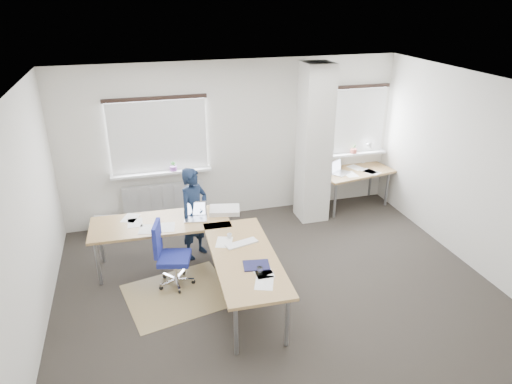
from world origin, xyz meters
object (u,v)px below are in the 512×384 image
object	(u,v)px
desk_main	(203,239)
task_chair	(173,268)
person	(194,213)
desk_side	(355,173)

from	to	relation	value
desk_main	task_chair	world-z (taller)	task_chair
task_chair	person	bearing A→B (deg)	72.94
desk_main	desk_side	bearing A→B (deg)	30.39
task_chair	desk_main	bearing A→B (deg)	7.69
desk_main	person	size ratio (longest dim) A/B	1.85
desk_side	person	size ratio (longest dim) A/B	1.03
desk_main	person	distance (m)	0.76
desk_main	person	world-z (taller)	person
desk_main	task_chair	xyz separation A→B (m)	(-0.44, 0.06, -0.42)
desk_side	person	world-z (taller)	person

